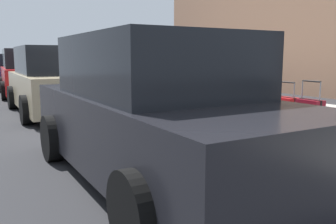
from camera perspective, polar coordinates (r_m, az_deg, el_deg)
name	(u,v)px	position (r m, az deg, el deg)	size (l,w,h in m)	color
ground_plane	(156,120)	(8.22, -1.86, -1.31)	(40.00, 40.00, 0.00)	#28282B
sidewalk_curb	(242,110)	(9.57, 11.66, 0.37)	(18.00, 5.00, 0.14)	#ADA89E
suitcase_maroon_0	(309,122)	(5.68, 21.45, -1.55)	(0.38, 0.21, 0.97)	maroon
suitcase_red_1	(285,118)	(6.01, 18.01, -0.91)	(0.38, 0.28, 0.92)	red
suitcase_olive_2	(262,115)	(6.32, 14.68, -0.45)	(0.37, 0.20, 0.87)	#59601E
suitcase_navy_3	(243,111)	(6.69, 11.77, 0.14)	(0.41, 0.20, 0.91)	navy
suitcase_black_4	(228,105)	(7.08, 9.42, 1.05)	(0.36, 0.25, 0.93)	black
suitcase_silver_5	(213,106)	(7.53, 7.17, 1.00)	(0.48, 0.28, 0.63)	#9EA0A8
suitcase_teal_6	(196,104)	(8.00, 4.51, 1.24)	(0.49, 0.26, 0.72)	#0F606B
suitcase_maroon_7	(182,98)	(8.45, 2.31, 2.26)	(0.41, 0.19, 0.74)	maroon
suitcase_red_8	(173,97)	(8.93, 0.73, 2.42)	(0.45, 0.24, 0.91)	red
fire_hydrant	(157,90)	(9.60, -1.76, 3.49)	(0.39, 0.21, 0.79)	#D89E0C
bollard_post	(142,92)	(10.13, -4.18, 3.24)	(0.16, 0.16, 0.65)	brown
parked_car_charcoal_0	(155,114)	(4.18, -2.13, -0.27)	(4.50, 2.07, 1.68)	black
parked_car_beige_1	(56,82)	(9.63, -17.39, 4.49)	(4.30, 2.08, 1.69)	tan
parked_car_red_2	(29,74)	(14.56, -21.20, 5.67)	(4.66, 2.17, 1.72)	#AD1619
parked_car_navy_3	(14,71)	(19.85, -23.15, 6.06)	(4.83, 2.13, 1.56)	#141E4C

